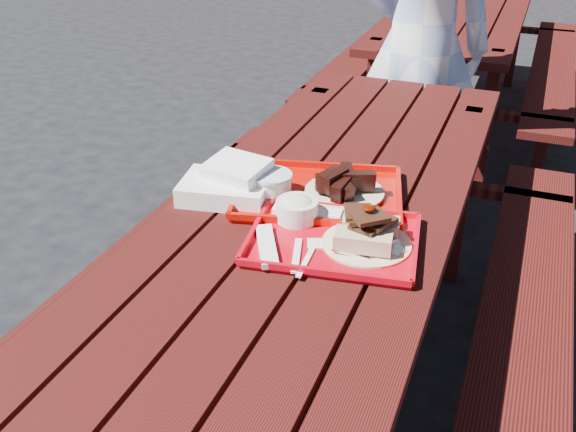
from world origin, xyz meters
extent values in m
plane|color=black|center=(0.00, 0.00, 0.00)|extent=(60.00, 60.00, 0.00)
cube|color=#3F100C|center=(-0.30, 0.00, 0.73)|extent=(0.14, 2.40, 0.04)
cube|color=#3F100C|center=(-0.15, 0.00, 0.73)|extent=(0.14, 2.40, 0.04)
cube|color=#3F100C|center=(0.00, 0.00, 0.73)|extent=(0.14, 2.40, 0.04)
cube|color=#3F100C|center=(0.15, 0.00, 0.73)|extent=(0.14, 2.40, 0.04)
cube|color=#3F100C|center=(0.30, 0.00, 0.73)|extent=(0.14, 2.40, 0.04)
cube|color=#3F100C|center=(-0.58, 0.00, 0.43)|extent=(0.25, 2.40, 0.04)
cube|color=#3F100C|center=(-0.58, 0.84, 0.21)|extent=(0.06, 0.06, 0.42)
cube|color=#3F100C|center=(0.58, 0.00, 0.43)|extent=(0.25, 2.40, 0.04)
cube|color=#3F100C|center=(0.58, 0.84, 0.21)|extent=(0.06, 0.06, 0.42)
cube|color=#3F100C|center=(-0.30, 0.96, 0.38)|extent=(0.06, 0.06, 0.75)
cube|color=#3F100C|center=(0.30, 0.96, 0.38)|extent=(0.06, 0.06, 0.75)
cube|color=#3F100C|center=(0.00, 0.96, 0.43)|extent=(1.40, 0.06, 0.04)
cube|color=#3F100C|center=(-0.30, 2.80, 0.73)|extent=(0.14, 2.40, 0.04)
cube|color=#3F100C|center=(-0.15, 2.80, 0.73)|extent=(0.14, 2.40, 0.04)
cube|color=#3F100C|center=(0.00, 2.80, 0.73)|extent=(0.14, 2.40, 0.04)
cube|color=#3F100C|center=(0.15, 2.80, 0.73)|extent=(0.14, 2.40, 0.04)
cube|color=#3F100C|center=(0.30, 2.80, 0.73)|extent=(0.14, 2.40, 0.04)
cube|color=#3F100C|center=(-0.58, 2.80, 0.43)|extent=(0.25, 2.40, 0.04)
cube|color=#3F100C|center=(-0.58, 1.96, 0.21)|extent=(0.06, 0.06, 0.42)
cube|color=#3F100C|center=(-0.58, 3.64, 0.21)|extent=(0.06, 0.06, 0.42)
cube|color=#3F100C|center=(0.58, 2.80, 0.43)|extent=(0.25, 2.40, 0.04)
cube|color=#3F100C|center=(0.58, 1.96, 0.21)|extent=(0.06, 0.06, 0.42)
cube|color=#3F100C|center=(0.58, 3.64, 0.21)|extent=(0.06, 0.06, 0.42)
cube|color=#3F100C|center=(-0.30, 1.84, 0.38)|extent=(0.06, 0.06, 0.75)
cube|color=#3F100C|center=(0.30, 1.84, 0.38)|extent=(0.06, 0.06, 0.75)
cube|color=#3F100C|center=(-0.30, 3.76, 0.38)|extent=(0.06, 0.06, 0.75)
cube|color=#3F100C|center=(0.30, 3.76, 0.38)|extent=(0.06, 0.06, 0.75)
cube|color=#3F100C|center=(0.00, 1.84, 0.43)|extent=(1.40, 0.06, 0.04)
cube|color=#3F100C|center=(0.00, 3.76, 0.43)|extent=(1.40, 0.06, 0.04)
cube|color=#BD0413|center=(0.11, -0.12, 0.76)|extent=(0.43, 0.36, 0.01)
cube|color=#BD0413|center=(0.08, 0.03, 0.77)|extent=(0.39, 0.07, 0.02)
cube|color=#BD0413|center=(0.13, -0.27, 0.77)|extent=(0.39, 0.07, 0.02)
cube|color=#BD0413|center=(0.30, -0.09, 0.77)|extent=(0.06, 0.30, 0.02)
cube|color=#BD0413|center=(-0.09, -0.15, 0.77)|extent=(0.06, 0.30, 0.02)
cylinder|color=beige|center=(0.18, -0.11, 0.76)|extent=(0.21, 0.21, 0.01)
cube|color=tan|center=(0.18, -0.15, 0.79)|extent=(0.14, 0.08, 0.04)
cube|color=tan|center=(0.18, -0.08, 0.79)|extent=(0.14, 0.08, 0.04)
ellipsoid|color=#4E0C00|center=(0.18, -0.11, 0.87)|extent=(0.03, 0.03, 0.01)
cylinder|color=silver|center=(-0.01, -0.06, 0.79)|extent=(0.11, 0.11, 0.05)
ellipsoid|color=beige|center=(-0.01, -0.06, 0.80)|extent=(0.09, 0.09, 0.04)
cylinder|color=silver|center=(0.06, -0.01, 0.77)|extent=(0.11, 0.11, 0.01)
cube|color=white|center=(-0.03, -0.21, 0.77)|extent=(0.12, 0.17, 0.01)
cube|color=white|center=(0.05, -0.22, 0.76)|extent=(0.06, 0.14, 0.01)
cube|color=white|center=(0.08, -0.23, 0.76)|extent=(0.02, 0.15, 0.00)
cube|color=white|center=(0.07, -0.15, 0.76)|extent=(0.06, 0.06, 0.00)
cube|color=#B00A03|center=(0.00, 0.09, 0.76)|extent=(0.50, 0.43, 0.01)
cube|color=#B00A03|center=(-0.05, 0.25, 0.77)|extent=(0.42, 0.12, 0.02)
cube|color=#B00A03|center=(0.04, -0.07, 0.77)|extent=(0.42, 0.12, 0.02)
cube|color=#B00A03|center=(0.20, 0.14, 0.77)|extent=(0.09, 0.33, 0.02)
cube|color=#B00A03|center=(-0.21, 0.04, 0.77)|extent=(0.09, 0.33, 0.02)
cube|color=white|center=(0.04, 0.10, 0.77)|extent=(0.18, 0.18, 0.01)
cylinder|color=#CDB58F|center=(0.06, 0.11, 0.77)|extent=(0.22, 0.22, 0.01)
cylinder|color=silver|center=(-0.12, 0.04, 0.79)|extent=(0.11, 0.11, 0.05)
cylinder|color=silver|center=(-0.12, 0.04, 0.82)|extent=(0.11, 0.11, 0.01)
cube|color=silver|center=(0.00, -0.03, 0.77)|extent=(0.18, 0.07, 0.01)
cube|color=silver|center=(0.14, 0.02, 0.76)|extent=(0.06, 0.05, 0.00)
cube|color=white|center=(-0.24, 0.00, 0.78)|extent=(0.26, 0.21, 0.05)
cube|color=white|center=(-0.22, 0.03, 0.82)|extent=(0.18, 0.15, 0.04)
imported|color=#AFC8EF|center=(0.00, 1.40, 0.83)|extent=(0.68, 0.52, 1.67)
camera|label=1|loc=(0.48, -1.38, 1.57)|focal=40.00mm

